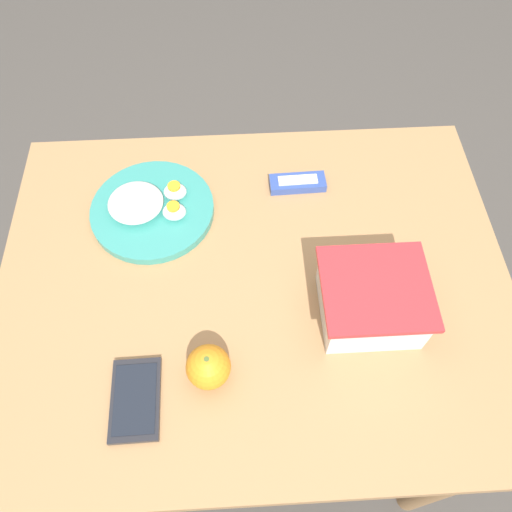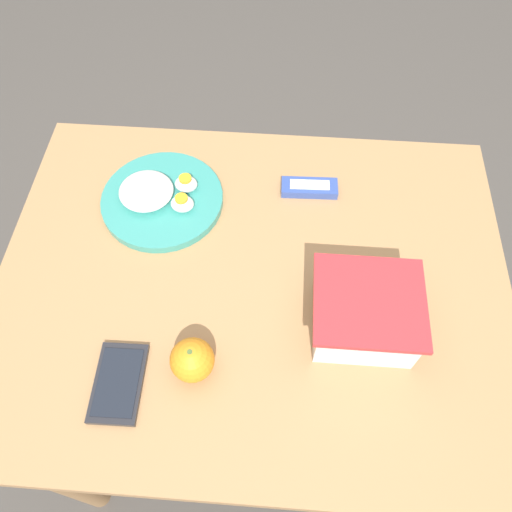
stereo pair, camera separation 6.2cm
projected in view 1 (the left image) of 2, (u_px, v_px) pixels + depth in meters
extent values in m
plane|color=#4C4742|center=(255.00, 397.00, 1.59)|extent=(10.00, 10.00, 0.00)
cube|color=#AD7F51|center=(254.00, 284.00, 0.94)|extent=(0.96, 0.75, 0.03)
cylinder|color=#936C45|center=(393.00, 244.00, 1.45)|extent=(0.06, 0.06, 0.75)
cylinder|color=#936C45|center=(103.00, 258.00, 1.42)|extent=(0.06, 0.06, 0.75)
cylinder|color=#936C45|center=(449.00, 481.00, 1.12)|extent=(0.06, 0.06, 0.75)
cylinder|color=#936C45|center=(72.00, 504.00, 1.09)|extent=(0.06, 0.06, 0.75)
cube|color=white|center=(371.00, 301.00, 0.86)|extent=(0.17, 0.15, 0.09)
cube|color=beige|center=(369.00, 306.00, 0.87)|extent=(0.15, 0.14, 0.05)
cube|color=red|center=(377.00, 288.00, 0.81)|extent=(0.18, 0.17, 0.01)
ellipsoid|color=tan|center=(397.00, 296.00, 0.86)|extent=(0.05, 0.05, 0.03)
ellipsoid|color=tan|center=(371.00, 301.00, 0.86)|extent=(0.06, 0.05, 0.03)
ellipsoid|color=tan|center=(344.00, 297.00, 0.86)|extent=(0.05, 0.04, 0.02)
sphere|color=orange|center=(208.00, 367.00, 0.80)|extent=(0.07, 0.07, 0.07)
cylinder|color=#4C662D|center=(207.00, 359.00, 0.77)|extent=(0.01, 0.01, 0.00)
cylinder|color=teal|center=(153.00, 210.00, 1.00)|extent=(0.25, 0.25, 0.02)
ellipsoid|color=white|center=(136.00, 203.00, 0.98)|extent=(0.11, 0.11, 0.03)
ellipsoid|color=white|center=(175.00, 192.00, 0.99)|extent=(0.05, 0.04, 0.03)
cylinder|color=#F4A823|center=(174.00, 186.00, 0.98)|extent=(0.03, 0.03, 0.01)
ellipsoid|color=white|center=(174.00, 212.00, 0.97)|extent=(0.05, 0.04, 0.03)
cylinder|color=#F4A823|center=(173.00, 207.00, 0.95)|extent=(0.03, 0.03, 0.01)
cube|color=#334C9E|center=(298.00, 183.00, 1.04)|extent=(0.12, 0.05, 0.02)
cube|color=white|center=(298.00, 180.00, 1.03)|extent=(0.08, 0.03, 0.00)
cube|color=#232328|center=(136.00, 399.00, 0.81)|extent=(0.08, 0.14, 0.01)
cube|color=black|center=(135.00, 398.00, 0.80)|extent=(0.07, 0.12, 0.00)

